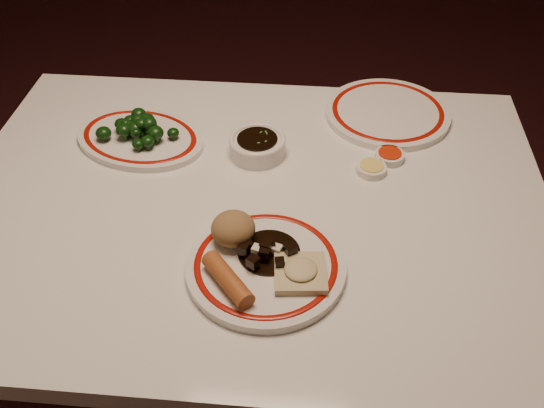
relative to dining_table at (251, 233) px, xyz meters
The scene contains 13 objects.
ground 0.66m from the dining_table, ahead, with size 7.00×7.00×0.00m, color black.
dining_table is the anchor object (origin of this frame).
main_plate 0.22m from the dining_table, 74.75° to the right, with size 0.36×0.36×0.02m.
rice_mound 0.19m from the dining_table, 95.72° to the right, with size 0.08×0.08×0.06m, color #967146.
spring_roll 0.27m from the dining_table, 91.86° to the right, with size 0.03×0.03×0.12m, color #AB5C2A.
fried_wonton 0.27m from the dining_table, 61.83° to the right, with size 0.10×0.10×0.02m.
stirfry_heap 0.21m from the dining_table, 73.56° to the right, with size 0.11×0.11×0.03m.
broccoli_plate 0.34m from the dining_table, 146.70° to the left, with size 0.35×0.32×0.02m.
broccoli_pile 0.35m from the dining_table, 146.81° to the left, with size 0.18×0.12×0.05m.
soy_bowl 0.19m from the dining_table, 90.45° to the left, with size 0.12×0.12×0.04m.
sweet_sour_dish 0.34m from the dining_table, 29.34° to the left, with size 0.06×0.06×0.02m.
mustard_dish 0.29m from the dining_table, 24.67° to the left, with size 0.06×0.06×0.02m.
far_plate 0.45m from the dining_table, 48.78° to the left, with size 0.37×0.37×0.02m.
Camera 1 is at (0.13, -0.90, 1.55)m, focal length 40.00 mm.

